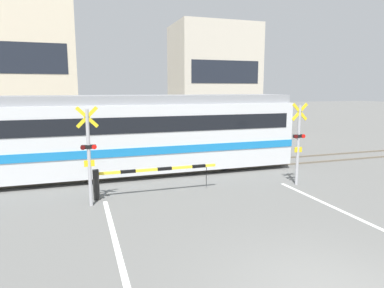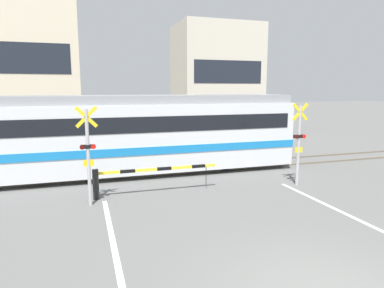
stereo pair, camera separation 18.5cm
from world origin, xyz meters
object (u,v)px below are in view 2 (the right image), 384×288
(crossing_barrier_near, at_px, (133,176))
(crossing_signal_right, at_px, (299,140))
(crossing_barrier_far, at_px, (204,143))
(crossing_signal_left, at_px, (88,152))
(commuter_train, at_px, (111,133))
(pedestrian, at_px, (135,132))

(crossing_barrier_near, distance_m, crossing_signal_right, 6.37)
(crossing_signal_right, bearing_deg, crossing_barrier_far, 102.15)
(crossing_barrier_near, height_order, crossing_signal_left, crossing_signal_left)
(crossing_barrier_near, xyz_separation_m, crossing_barrier_far, (4.82, 6.14, 0.00))
(commuter_train, height_order, crossing_signal_left, commuter_train)
(commuter_train, relative_size, crossing_barrier_near, 3.69)
(crossing_barrier_far, bearing_deg, pedestrian, 131.69)
(commuter_train, bearing_deg, pedestrian, 73.45)
(crossing_barrier_far, distance_m, crossing_signal_right, 6.95)
(crossing_barrier_far, bearing_deg, commuter_train, -151.03)
(commuter_train, bearing_deg, crossing_barrier_far, 28.97)
(crossing_signal_right, height_order, pedestrian, crossing_signal_right)
(crossing_signal_left, xyz_separation_m, crossing_signal_right, (7.71, 0.00, 0.00))
(crossing_barrier_near, distance_m, crossing_signal_left, 1.87)
(crossing_barrier_near, bearing_deg, commuter_train, 98.08)
(crossing_signal_left, bearing_deg, crossing_barrier_far, 47.00)
(crossing_signal_left, bearing_deg, crossing_barrier_near, 21.65)
(commuter_train, bearing_deg, crossing_barrier_near, -81.92)
(commuter_train, distance_m, pedestrian, 6.97)
(crossing_barrier_near, xyz_separation_m, crossing_signal_left, (-1.45, -0.57, 1.03))
(commuter_train, relative_size, crossing_signal_right, 5.11)
(crossing_barrier_far, bearing_deg, crossing_signal_left, -133.00)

